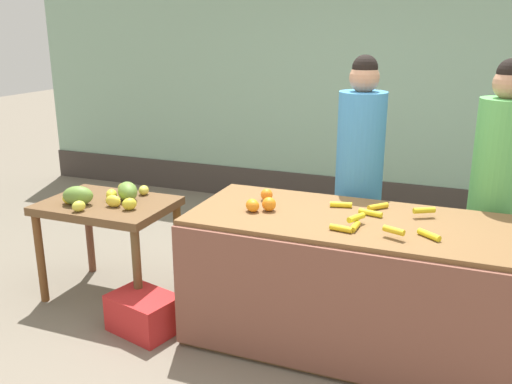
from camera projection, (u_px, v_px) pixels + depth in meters
The scene contains 11 objects.
ground_plane at pixel (285, 328), 3.77m from camera, with size 24.00×24.00×0.00m, color #756B5B.
market_wall_back at pixel (371, 81), 5.88m from camera, with size 8.40×0.23×2.92m.
fruit_stall_counter at pixel (353, 283), 3.48m from camera, with size 2.07×0.90×0.86m.
side_table_wooden at pixel (108, 216), 4.08m from camera, with size 0.94×0.67×0.75m.
banana_bunch_pile at pixel (376, 218), 3.30m from camera, with size 0.72×0.59×0.07m.
orange_pile at pixel (261, 202), 3.55m from camera, with size 0.19×0.34×0.09m.
mango_papaya_pile at pixel (105, 195), 4.01m from camera, with size 0.61×0.62×0.14m.
vendor_woman_blue_shirt at pixel (359, 180), 4.01m from camera, with size 0.34×0.34×1.80m.
vendor_woman_green_shirt at pixel (495, 194), 3.70m from camera, with size 0.34×0.34×1.80m.
produce_crate at pixel (144, 313), 3.71m from camera, with size 0.44×0.32×0.26m, color red.
produce_sack at pixel (234, 243), 4.54m from camera, with size 0.36×0.30×0.55m, color maroon.
Camera 1 is at (1.04, -3.19, 1.98)m, focal length 38.57 mm.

